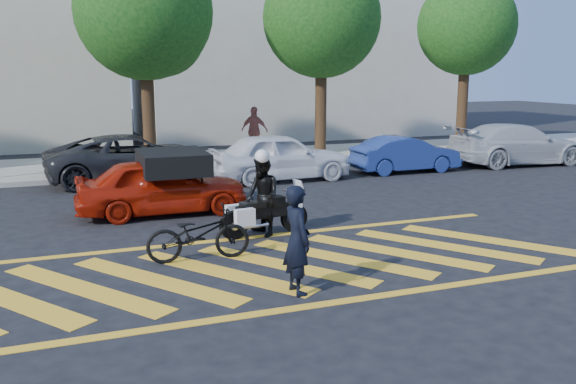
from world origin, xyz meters
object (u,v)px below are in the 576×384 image
object	(u,v)px
parked_far_right	(517,144)
bicycle	(198,234)
police_motorcycle	(263,213)
red_convertible	(162,186)
officer_moto	(262,196)
parked_mid_left	(134,158)
parked_right	(405,154)
parked_mid_right	(280,157)
officer_bike	(297,240)

from	to	relation	value
parked_far_right	bicycle	bearing A→B (deg)	122.21
bicycle	parked_far_right	xyz separation A→B (m)	(13.13, 7.00, 0.25)
police_motorcycle	red_convertible	xyz separation A→B (m)	(-1.60, 2.66, 0.20)
officer_moto	parked_far_right	size ratio (longest dim) A/B	0.33
bicycle	officer_moto	bearing A→B (deg)	-50.52
parked_mid_left	red_convertible	bearing A→B (deg)	177.58
parked_right	parked_far_right	bearing A→B (deg)	-89.41
police_motorcycle	parked_mid_right	bearing A→B (deg)	58.88
officer_moto	parked_right	distance (m)	9.06
officer_bike	bicycle	xyz separation A→B (m)	(-1.03, 2.12, -0.35)
police_motorcycle	parked_right	xyz separation A→B (m)	(6.93, 5.83, 0.12)
police_motorcycle	officer_moto	bearing A→B (deg)	154.32
officer_moto	parked_far_right	distance (m)	12.92
police_motorcycle	parked_mid_left	bearing A→B (deg)	95.29
bicycle	parked_mid_right	bearing A→B (deg)	-27.43
officer_bike	officer_moto	world-z (taller)	officer_bike
police_motorcycle	parked_right	bearing A→B (deg)	32.23
officer_bike	police_motorcycle	size ratio (longest dim) A/B	0.85
bicycle	red_convertible	distance (m)	3.83
police_motorcycle	parked_right	distance (m)	9.05
parked_far_right	officer_moto	bearing A→B (deg)	120.93
red_convertible	parked_mid_left	xyz separation A→B (m)	(-0.09, 4.57, 0.05)
police_motorcycle	parked_far_right	bearing A→B (deg)	18.98
bicycle	parked_mid_right	size ratio (longest dim) A/B	0.42
bicycle	parked_right	world-z (taller)	parked_right
officer_moto	parked_mid_left	size ratio (longest dim) A/B	0.32
parked_mid_left	police_motorcycle	bearing A→B (deg)	-170.36
bicycle	parked_right	size ratio (longest dim) A/B	0.51
officer_bike	parked_mid_right	world-z (taller)	officer_bike
parked_mid_right	parked_right	world-z (taller)	parked_mid_right
police_motorcycle	parked_mid_right	world-z (taller)	parked_mid_right
parked_far_right	parked_right	bearing A→B (deg)	94.13
officer_moto	parked_far_right	world-z (taller)	officer_moto
officer_bike	parked_mid_left	world-z (taller)	officer_bike
bicycle	parked_mid_left	bearing A→B (deg)	3.56
parked_mid_left	parked_right	size ratio (longest dim) A/B	1.43
officer_moto	parked_mid_left	bearing A→B (deg)	-174.80
officer_bike	red_convertible	world-z (taller)	officer_bike
officer_moto	police_motorcycle	bearing A→B (deg)	64.32
officer_moto	parked_mid_left	world-z (taller)	officer_moto
police_motorcycle	parked_far_right	xyz separation A→B (m)	(11.52, 5.83, 0.26)
parked_mid_left	parked_far_right	bearing A→B (deg)	-99.56
officer_moto	parked_mid_right	size ratio (longest dim) A/B	0.38
parked_far_right	red_convertible	bearing A→B (deg)	107.73
officer_bike	bicycle	distance (m)	2.38
parked_mid_right	parked_right	size ratio (longest dim) A/B	1.20
officer_bike	parked_mid_left	distance (m)	10.58
parked_far_right	police_motorcycle	bearing A→B (deg)	120.97
red_convertible	parked_far_right	distance (m)	13.50
officer_bike	parked_right	world-z (taller)	officer_bike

